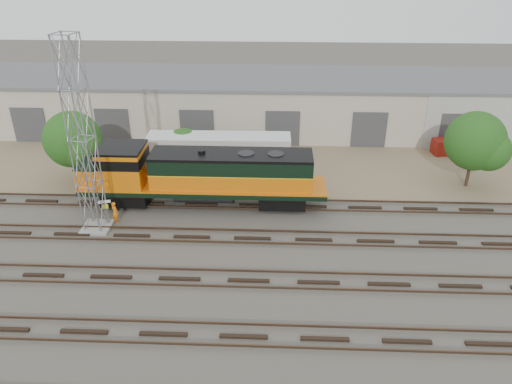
{
  "coord_description": "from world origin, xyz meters",
  "views": [
    {
      "loc": [
        1.4,
        -26.08,
        17.7
      ],
      "look_at": [
        0.12,
        4.0,
        2.2
      ],
      "focal_mm": 35.0,
      "sensor_mm": 36.0,
      "label": 1
    }
  ],
  "objects_px": {
    "worker": "(115,212)",
    "locomotive": "(199,175)",
    "signal_tower": "(83,142)",
    "semi_trailer": "(223,151)"
  },
  "relations": [
    {
      "from": "worker",
      "to": "locomotive",
      "type": "bearing_deg",
      "value": -114.99
    },
    {
      "from": "locomotive",
      "to": "semi_trailer",
      "type": "bearing_deg",
      "value": 76.89
    },
    {
      "from": "signal_tower",
      "to": "semi_trailer",
      "type": "distance_m",
      "value": 12.31
    },
    {
      "from": "signal_tower",
      "to": "locomotive",
      "type": "bearing_deg",
      "value": 28.66
    },
    {
      "from": "semi_trailer",
      "to": "locomotive",
      "type": "bearing_deg",
      "value": -103.89
    },
    {
      "from": "locomotive",
      "to": "signal_tower",
      "type": "xyz_separation_m",
      "value": [
        -6.53,
        -3.57,
        3.83
      ]
    },
    {
      "from": "locomotive",
      "to": "semi_trailer",
      "type": "relative_size",
      "value": 1.54
    },
    {
      "from": "locomotive",
      "to": "signal_tower",
      "type": "distance_m",
      "value": 8.37
    },
    {
      "from": "locomotive",
      "to": "signal_tower",
      "type": "height_order",
      "value": "signal_tower"
    },
    {
      "from": "locomotive",
      "to": "worker",
      "type": "relative_size",
      "value": 11.16
    }
  ]
}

